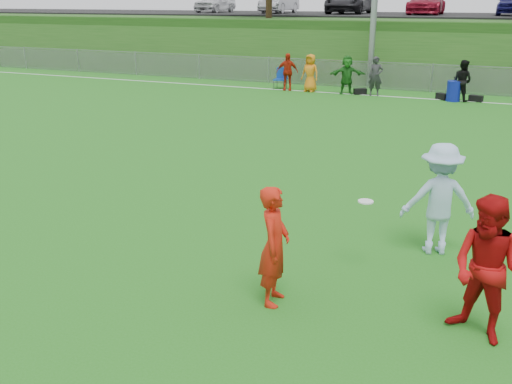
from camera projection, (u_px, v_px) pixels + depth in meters
The scene contains 14 objects.
ground at pixel (272, 280), 8.70m from camera, with size 120.00×120.00×0.00m, color #206B16.
sideline_far at pixel (425, 99), 24.40m from camera, with size 60.00×0.10×0.01m, color white.
fence at pixel (432, 78), 25.94m from camera, with size 58.00×0.06×1.30m.
berm at pixel (454, 42), 35.26m from camera, with size 120.00×18.00×3.00m, color #1C4814.
parking_lot at pixel (460, 15), 36.51m from camera, with size 120.00×12.00×0.10m, color black.
car_row at pixel (440, 3), 35.82m from camera, with size 32.04×5.18×1.44m.
spectator_row at pixel (356, 75), 25.25m from camera, with size 8.76×1.06×1.69m.
gear_bags at pixel (450, 97), 24.08m from camera, with size 7.56×0.58×0.26m.
player_red_left at pixel (274, 246), 7.81m from camera, with size 0.62×0.41×1.71m, color red.
player_red_center at pixel (488, 270), 6.94m from camera, with size 0.91×0.71×1.88m, color #A90B0C.
player_blue at pixel (439, 199), 9.38m from camera, with size 1.22×0.70×1.88m, color #A3C3E2.
frisbee at pixel (366, 202), 8.71m from camera, with size 0.24×0.24×0.02m.
recycling_bin at pixel (454, 91), 23.72m from camera, with size 0.56×0.56×0.84m, color #0D1A92.
camp_chair at pixel (280, 83), 27.03m from camera, with size 0.55×0.56×0.98m.
Camera 1 is at (2.80, -7.29, 4.07)m, focal length 40.00 mm.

